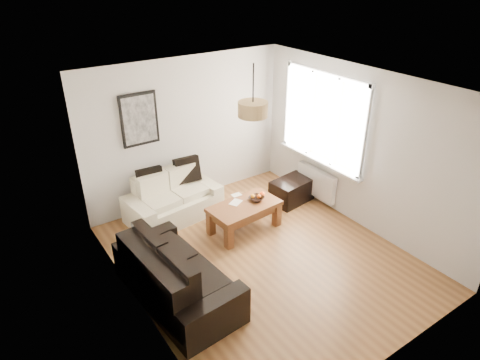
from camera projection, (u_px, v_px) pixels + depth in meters
floor at (262, 257)px, 6.39m from camera, size 4.50×4.50×0.00m
ceiling at (268, 86)px, 5.19m from camera, size 3.80×4.50×0.00m
wall_back at (187, 132)px, 7.44m from camera, size 3.80×0.04×2.60m
wall_front at (405, 268)px, 4.14m from camera, size 3.80×0.04×2.60m
wall_left at (133, 224)px, 4.84m from camera, size 0.04×4.50×2.60m
wall_right at (360, 149)px, 6.74m from camera, size 0.04×4.50×2.60m
window_bay at (324, 118)px, 7.17m from camera, size 0.14×1.90×1.60m
radiator at (316, 182)px, 7.71m from camera, size 0.10×0.90×0.52m
poster at (139, 120)px, 6.80m from camera, size 0.62×0.04×0.87m
pendant_shade at (253, 109)px, 5.58m from camera, size 0.40×0.40×0.20m
loveseat_cream at (173, 197)px, 7.22m from camera, size 1.64×1.02×0.77m
sofa_leather at (176, 272)px, 5.46m from camera, size 1.06×1.95×0.82m
coffee_table at (244, 217)px, 6.94m from camera, size 1.20×0.71×0.47m
ottoman at (292, 191)px, 7.78m from camera, size 0.81×0.58×0.43m
cushion_left at (151, 180)px, 7.07m from camera, size 0.44×0.16×0.43m
cushion_right at (187, 170)px, 7.41m from camera, size 0.45×0.16×0.44m
fruit_bowl at (257, 199)px, 6.95m from camera, size 0.27×0.27×0.06m
orange_a at (259, 196)px, 6.99m from camera, size 0.09×0.09×0.07m
orange_b at (262, 194)px, 7.05m from camera, size 0.11×0.11×0.09m
orange_c at (253, 196)px, 7.00m from camera, size 0.08×0.08×0.07m
papers at (236, 202)px, 6.89m from camera, size 0.26×0.23×0.01m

